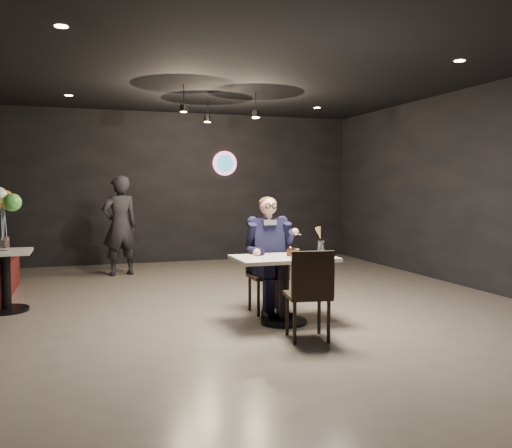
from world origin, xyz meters
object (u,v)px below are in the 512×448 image
object	(u,v)px
sundae_glass	(321,248)
balloon_vase	(5,244)
chair_far	(267,275)
side_table	(6,281)
main_table	(284,290)
passerby	(120,226)
seated_man	(267,253)
chair_near	(307,294)

from	to	relation	value
sundae_glass	balloon_vase	xyz separation A→B (m)	(-3.46, 1.61, -0.00)
chair_far	side_table	distance (m)	3.19
main_table	side_table	size ratio (longest dim) A/B	1.46
chair_far	side_table	world-z (taller)	chair_far
balloon_vase	main_table	bearing A→B (deg)	-27.80
side_table	passerby	size ratio (longest dim) A/B	0.44
seated_man	sundae_glass	size ratio (longest dim) A/B	8.73
seated_man	chair_near	bearing A→B (deg)	-90.00
main_table	chair_far	xyz separation A→B (m)	(-0.00, 0.55, 0.09)
chair_far	sundae_glass	xyz separation A→B (m)	(0.44, -0.57, 0.37)
main_table	side_table	bearing A→B (deg)	152.20
chair_far	balloon_vase	xyz separation A→B (m)	(-3.02, 1.04, 0.37)
seated_man	passerby	world-z (taller)	passerby
chair_near	passerby	size ratio (longest dim) A/B	0.54
chair_near	sundae_glass	xyz separation A→B (m)	(0.44, 0.64, 0.37)
chair_far	passerby	world-z (taller)	passerby
chair_far	seated_man	distance (m)	0.26
balloon_vase	passerby	size ratio (longest dim) A/B	0.10
seated_man	balloon_vase	bearing A→B (deg)	160.96
sundae_glass	side_table	xyz separation A→B (m)	(-3.46, 1.61, -0.46)
seated_man	sundae_glass	bearing A→B (deg)	-52.27
balloon_vase	seated_man	bearing A→B (deg)	-19.04
seated_man	main_table	bearing A→B (deg)	-90.00
main_table	balloon_vase	xyz separation A→B (m)	(-3.02, 1.59, 0.46)
main_table	seated_man	distance (m)	0.65
sundae_glass	passerby	xyz separation A→B (m)	(-1.93, 3.95, 0.02)
main_table	passerby	bearing A→B (deg)	110.80
seated_man	balloon_vase	xyz separation A→B (m)	(-3.02, 1.04, 0.11)
chair_far	side_table	bearing A→B (deg)	160.96
chair_near	seated_man	distance (m)	1.24
main_table	seated_man	size ratio (longest dim) A/B	0.76
main_table	balloon_vase	size ratio (longest dim) A/B	6.67
passerby	seated_man	bearing A→B (deg)	98.16
chair_far	seated_man	world-z (taller)	seated_man
chair_near	side_table	distance (m)	3.77
balloon_vase	side_table	bearing A→B (deg)	0.00
side_table	chair_far	bearing A→B (deg)	-19.04
chair_far	chair_near	world-z (taller)	same
passerby	side_table	bearing A→B (deg)	41.19
chair_near	chair_far	bearing A→B (deg)	99.01
side_table	chair_near	bearing A→B (deg)	-36.71
chair_near	sundae_glass	distance (m)	0.86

